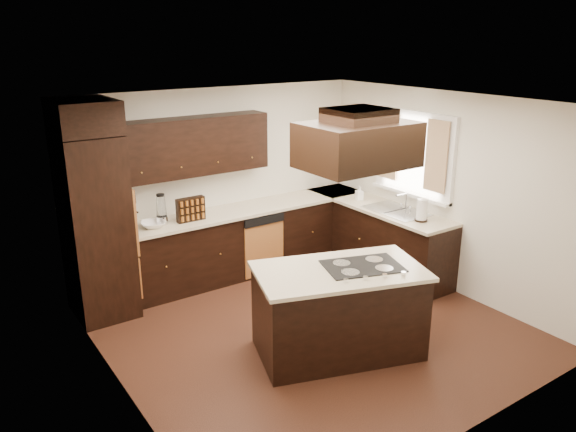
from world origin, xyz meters
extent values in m
cube|color=#532C1C|center=(0.00, 0.00, -0.01)|extent=(4.20, 4.20, 0.02)
cube|color=white|center=(0.00, 0.00, 2.51)|extent=(4.20, 4.20, 0.02)
cube|color=silver|center=(0.00, 2.11, 1.25)|extent=(4.20, 0.02, 2.50)
cube|color=silver|center=(0.00, -2.11, 1.25)|extent=(4.20, 0.02, 2.50)
cube|color=silver|center=(-2.11, 0.00, 1.25)|extent=(0.02, 4.20, 2.50)
cube|color=silver|center=(2.11, 0.00, 1.25)|extent=(0.02, 4.20, 2.50)
cube|color=black|center=(-1.78, 1.71, 1.06)|extent=(0.65, 0.75, 2.12)
cube|color=#B76E35|center=(-1.43, 1.71, 1.12)|extent=(0.05, 0.62, 0.78)
cube|color=black|center=(0.03, 1.80, 0.44)|extent=(2.93, 0.60, 0.88)
cube|color=black|center=(1.80, 0.90, 0.44)|extent=(0.60, 2.40, 0.88)
cube|color=beige|center=(0.03, 1.79, 0.90)|extent=(2.93, 0.63, 0.04)
cube|color=beige|center=(1.79, 0.90, 0.90)|extent=(0.63, 2.40, 0.04)
cube|color=black|center=(-0.43, 1.93, 1.81)|extent=(2.00, 0.34, 0.72)
cube|color=#B76E35|center=(0.33, 1.50, 0.40)|extent=(0.60, 0.05, 0.72)
cube|color=white|center=(2.07, 0.55, 1.65)|extent=(0.06, 1.32, 1.12)
cube|color=white|center=(2.10, 0.55, 1.65)|extent=(0.00, 1.20, 1.00)
cube|color=beige|center=(2.01, 0.13, 1.70)|extent=(0.02, 0.34, 0.90)
cube|color=beige|center=(2.01, 0.97, 1.70)|extent=(0.02, 0.34, 0.90)
cube|color=silver|center=(1.80, 0.55, 0.92)|extent=(0.52, 0.84, 0.01)
cube|color=black|center=(-0.05, -0.52, 0.44)|extent=(1.81, 1.35, 0.88)
cube|color=beige|center=(-0.05, -0.52, 0.90)|extent=(1.89, 1.42, 0.04)
cube|color=black|center=(0.19, -0.60, 0.93)|extent=(0.89, 0.73, 0.01)
cube|color=black|center=(0.10, -0.55, 2.16)|extent=(1.05, 0.72, 0.42)
cube|color=black|center=(0.10, -0.55, 2.44)|extent=(0.55, 0.50, 0.13)
cylinder|color=silver|center=(-0.95, 1.80, 0.97)|extent=(0.15, 0.15, 0.10)
cone|color=silver|center=(-0.95, 1.80, 1.15)|extent=(0.13, 0.13, 0.26)
cube|color=black|center=(-0.61, 1.71, 1.07)|extent=(0.36, 0.09, 0.30)
imported|color=white|center=(-1.09, 1.74, 0.96)|extent=(0.36, 0.36, 0.07)
imported|color=white|center=(1.74, 1.21, 1.02)|extent=(0.11, 0.11, 0.20)
cylinder|color=white|center=(1.75, 0.07, 1.06)|extent=(0.14, 0.14, 0.28)
camera|label=1|loc=(-3.38, -4.46, 3.15)|focal=35.00mm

